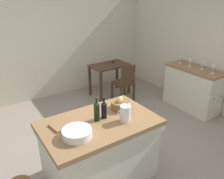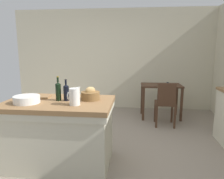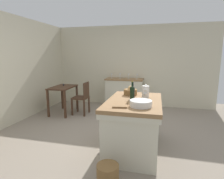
{
  "view_description": "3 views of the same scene",
  "coord_description": "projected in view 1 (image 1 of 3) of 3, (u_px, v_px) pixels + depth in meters",
  "views": [
    {
      "loc": [
        -1.64,
        -2.51,
        2.37
      ],
      "look_at": [
        0.28,
        0.36,
        0.86
      ],
      "focal_mm": 36.0,
      "sensor_mm": 36.0,
      "label": 1
    },
    {
      "loc": [
        0.57,
        -3.08,
        1.57
      ],
      "look_at": [
        0.2,
        0.25,
        0.93
      ],
      "focal_mm": 34.0,
      "sensor_mm": 36.0,
      "label": 2
    },
    {
      "loc": [
        -3.48,
        -0.79,
        1.64
      ],
      "look_at": [
        0.38,
        0.16,
        0.9
      ],
      "focal_mm": 29.38,
      "sensor_mm": 36.0,
      "label": 3
    }
  ],
  "objects": [
    {
      "name": "ground_plane",
      "position": [
        110.0,
        148.0,
        3.69
      ],
      "size": [
        6.76,
        6.76,
        0.0
      ],
      "primitive_type": "plane",
      "color": "gray"
    },
    {
      "name": "wine_bottle_dark",
      "position": [
        104.0,
        110.0,
        2.81
      ],
      "size": [
        0.07,
        0.07,
        0.29
      ],
      "color": "black",
      "rests_on": "island_table"
    },
    {
      "name": "wall_right",
      "position": [
        218.0,
        50.0,
        4.5
      ],
      "size": [
        0.12,
        5.2,
        2.6
      ],
      "primitive_type": "cube",
      "color": "beige",
      "rests_on": "ground"
    },
    {
      "name": "bread_basket",
      "position": [
        120.0,
        104.0,
        3.06
      ],
      "size": [
        0.25,
        0.25,
        0.18
      ],
      "color": "brown",
      "rests_on": "island_table"
    },
    {
      "name": "wine_glass_middle",
      "position": [
        190.0,
        61.0,
        4.69
      ],
      "size": [
        0.07,
        0.07,
        0.17
      ],
      "color": "white",
      "rests_on": "side_cabinet"
    },
    {
      "name": "wall_back",
      "position": [
        48.0,
        42.0,
        5.15
      ],
      "size": [
        5.32,
        0.12,
        2.6
      ],
      "primitive_type": "cube",
      "color": "beige",
      "rests_on": "ground"
    },
    {
      "name": "wash_bowl",
      "position": [
        77.0,
        133.0,
        2.47
      ],
      "size": [
        0.33,
        0.33,
        0.09
      ],
      "primitive_type": "cylinder",
      "color": "white",
      "rests_on": "island_table"
    },
    {
      "name": "side_cabinet",
      "position": [
        192.0,
        88.0,
        4.82
      ],
      "size": [
        0.52,
        1.21,
        0.92
      ],
      "color": "olive",
      "rests_on": "ground"
    },
    {
      "name": "wooden_chair",
      "position": [
        125.0,
        82.0,
        5.03
      ],
      "size": [
        0.4,
        0.4,
        0.92
      ],
      "color": "#472D1E",
      "rests_on": "ground"
    },
    {
      "name": "wine_bottle_amber",
      "position": [
        97.0,
        111.0,
        2.75
      ],
      "size": [
        0.07,
        0.07,
        0.33
      ],
      "color": "black",
      "rests_on": "island_table"
    },
    {
      "name": "wine_glass_right",
      "position": [
        180.0,
        58.0,
        4.92
      ],
      "size": [
        0.07,
        0.07,
        0.16
      ],
      "color": "white",
      "rests_on": "side_cabinet"
    },
    {
      "name": "island_table",
      "position": [
        100.0,
        148.0,
        2.94
      ],
      "size": [
        1.43,
        0.9,
        0.89
      ],
      "color": "olive",
      "rests_on": "ground"
    },
    {
      "name": "cutting_board",
      "position": [
        65.0,
        124.0,
        2.71
      ],
      "size": [
        0.37,
        0.26,
        0.02
      ],
      "primitive_type": "cube",
      "rotation": [
        0.0,
        0.0,
        0.15
      ],
      "color": "olive",
      "rests_on": "island_table"
    },
    {
      "name": "wine_glass_far_left",
      "position": [
        213.0,
        68.0,
        4.28
      ],
      "size": [
        0.07,
        0.07,
        0.16
      ],
      "color": "white",
      "rests_on": "side_cabinet"
    },
    {
      "name": "writing_desk",
      "position": [
        110.0,
        70.0,
        5.39
      ],
      "size": [
        0.92,
        0.59,
        0.83
      ],
      "color": "#472D1E",
      "rests_on": "ground"
    },
    {
      "name": "wine_glass_left",
      "position": [
        203.0,
        64.0,
        4.52
      ],
      "size": [
        0.07,
        0.07,
        0.16
      ],
      "color": "white",
      "rests_on": "side_cabinet"
    },
    {
      "name": "pitcher",
      "position": [
        125.0,
        113.0,
        2.75
      ],
      "size": [
        0.17,
        0.13,
        0.25
      ],
      "color": "white",
      "rests_on": "island_table"
    }
  ]
}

